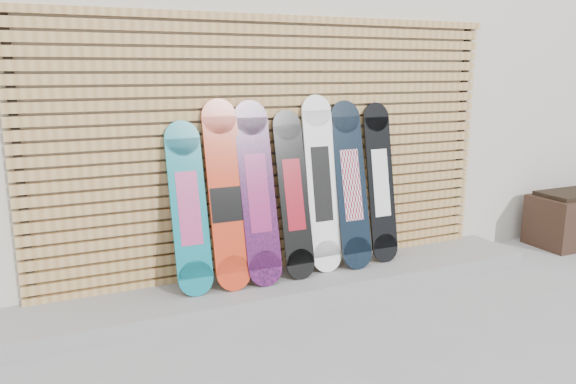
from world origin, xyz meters
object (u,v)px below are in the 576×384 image
snowboard_0 (189,208)px  snowboard_2 (258,193)px  snowboard_5 (351,185)px  snowboard_6 (380,183)px  snowboard_3 (294,195)px  snowboard_4 (321,184)px  snowboard_1 (226,196)px

snowboard_0 → snowboard_2: snowboard_2 is taller
snowboard_2 → snowboard_5: bearing=1.0°
snowboard_5 → snowboard_6: bearing=5.1°
snowboard_3 → snowboard_4: 0.29m
snowboard_3 → snowboard_5: snowboard_5 is taller
snowboard_2 → snowboard_6: 1.22m
snowboard_1 → snowboard_4: (0.88, 0.04, 0.02)m
snowboard_1 → snowboard_3: 0.60m
snowboard_3 → snowboard_1: bearing=-179.6°
snowboard_2 → snowboard_4: snowboard_4 is taller
snowboard_1 → snowboard_2: 0.27m
snowboard_1 → snowboard_5: snowboard_1 is taller
snowboard_4 → snowboard_6: size_ratio=1.06×
snowboard_0 → snowboard_5: 1.47m
snowboard_5 → snowboard_3: bearing=-179.5°
snowboard_0 → snowboard_6: (1.80, 0.03, 0.05)m
snowboard_0 → snowboard_5: snowboard_5 is taller
snowboard_0 → snowboard_2: size_ratio=0.90×
snowboard_3 → snowboard_6: size_ratio=0.97×
snowboard_1 → snowboard_4: 0.88m
snowboard_3 → snowboard_6: snowboard_6 is taller
snowboard_2 → snowboard_5: size_ratio=1.02×
snowboard_0 → snowboard_5: (1.47, -0.00, 0.06)m
snowboard_6 → snowboard_0: bearing=-179.2°
snowboard_1 → snowboard_6: bearing=1.5°
snowboard_1 → snowboard_5: (1.16, 0.01, -0.01)m
snowboard_2 → snowboard_6: (1.22, 0.05, -0.03)m
snowboard_5 → snowboard_6: snowboard_5 is taller
snowboard_5 → snowboard_4: bearing=174.8°
snowboard_2 → snowboard_3: snowboard_2 is taller
snowboard_6 → snowboard_5: bearing=-174.9°
snowboard_2 → snowboard_6: bearing=2.1°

